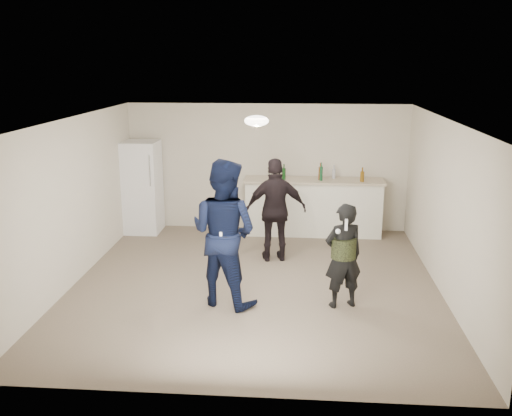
# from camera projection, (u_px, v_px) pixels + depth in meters

# --- Properties ---
(floor) EXTENTS (6.00, 6.00, 0.00)m
(floor) POSITION_uv_depth(u_px,v_px,m) (255.00, 284.00, 8.70)
(floor) COLOR #6B5B4C
(floor) RESTS_ON ground
(ceiling) EXTENTS (6.00, 6.00, 0.00)m
(ceiling) POSITION_uv_depth(u_px,v_px,m) (255.00, 119.00, 8.07)
(ceiling) COLOR silver
(ceiling) RESTS_ON wall_back
(wall_back) EXTENTS (6.00, 0.00, 6.00)m
(wall_back) POSITION_uv_depth(u_px,v_px,m) (267.00, 167.00, 11.28)
(wall_back) COLOR beige
(wall_back) RESTS_ON floor
(wall_front) EXTENTS (6.00, 0.00, 6.00)m
(wall_front) POSITION_uv_depth(u_px,v_px,m) (230.00, 282.00, 5.49)
(wall_front) COLOR beige
(wall_front) RESTS_ON floor
(wall_left) EXTENTS (0.00, 6.00, 6.00)m
(wall_left) POSITION_uv_depth(u_px,v_px,m) (73.00, 201.00, 8.59)
(wall_left) COLOR beige
(wall_left) RESTS_ON floor
(wall_right) EXTENTS (0.00, 6.00, 6.00)m
(wall_right) POSITION_uv_depth(u_px,v_px,m) (446.00, 209.00, 8.17)
(wall_right) COLOR beige
(wall_right) RESTS_ON floor
(counter) EXTENTS (2.60, 0.56, 1.05)m
(counter) POSITION_uv_depth(u_px,v_px,m) (313.00, 208.00, 11.07)
(counter) COLOR white
(counter) RESTS_ON floor
(counter_top) EXTENTS (2.68, 0.64, 0.04)m
(counter_top) POSITION_uv_depth(u_px,v_px,m) (314.00, 181.00, 10.93)
(counter_top) COLOR beige
(counter_top) RESTS_ON counter
(fridge) EXTENTS (0.70, 0.70, 1.80)m
(fridge) POSITION_uv_depth(u_px,v_px,m) (142.00, 187.00, 11.17)
(fridge) COLOR white
(fridge) RESTS_ON floor
(fridge_handle) EXTENTS (0.02, 0.02, 0.60)m
(fridge_handle) POSITION_uv_depth(u_px,v_px,m) (150.00, 171.00, 10.69)
(fridge_handle) COLOR silver
(fridge_handle) RESTS_ON fridge
(ceiling_dome) EXTENTS (0.36, 0.36, 0.16)m
(ceiling_dome) POSITION_uv_depth(u_px,v_px,m) (257.00, 121.00, 8.37)
(ceiling_dome) COLOR white
(ceiling_dome) RESTS_ON ceiling
(shaker) EXTENTS (0.08, 0.08, 0.17)m
(shaker) POSITION_uv_depth(u_px,v_px,m) (273.00, 175.00, 10.91)
(shaker) COLOR #B8B9BD
(shaker) RESTS_ON counter_top
(man) EXTENTS (1.23, 1.11, 2.05)m
(man) POSITION_uv_depth(u_px,v_px,m) (224.00, 233.00, 7.80)
(man) COLOR #0F1A41
(man) RESTS_ON floor
(woman) EXTENTS (0.63, 0.52, 1.47)m
(woman) POSITION_uv_depth(u_px,v_px,m) (343.00, 256.00, 7.75)
(woman) COLOR black
(woman) RESTS_ON floor
(camo_shorts) EXTENTS (0.34, 0.34, 0.28)m
(camo_shorts) POSITION_uv_depth(u_px,v_px,m) (344.00, 248.00, 7.72)
(camo_shorts) COLOR #323D1C
(camo_shorts) RESTS_ON woman
(spectator) EXTENTS (1.09, 0.60, 1.75)m
(spectator) POSITION_uv_depth(u_px,v_px,m) (276.00, 210.00, 9.54)
(spectator) COLOR black
(spectator) RESTS_ON floor
(remote_man) EXTENTS (0.04, 0.04, 0.15)m
(remote_man) POSITION_uv_depth(u_px,v_px,m) (221.00, 237.00, 7.53)
(remote_man) COLOR white
(remote_man) RESTS_ON man
(nunchuk_man) EXTENTS (0.07, 0.07, 0.07)m
(nunchuk_man) POSITION_uv_depth(u_px,v_px,m) (230.00, 242.00, 7.56)
(nunchuk_man) COLOR white
(nunchuk_man) RESTS_ON man
(remote_woman) EXTENTS (0.04, 0.04, 0.15)m
(remote_woman) POSITION_uv_depth(u_px,v_px,m) (346.00, 225.00, 7.38)
(remote_woman) COLOR silver
(remote_woman) RESTS_ON woman
(nunchuk_woman) EXTENTS (0.07, 0.07, 0.07)m
(nunchuk_woman) POSITION_uv_depth(u_px,v_px,m) (338.00, 231.00, 7.44)
(nunchuk_woman) COLOR white
(nunchuk_woman) RESTS_ON woman
(bottle_cluster) EXTENTS (1.55, 0.33, 0.27)m
(bottle_cluster) POSITION_uv_depth(u_px,v_px,m) (324.00, 174.00, 10.85)
(bottle_cluster) COLOR #113E14
(bottle_cluster) RESTS_ON counter_top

